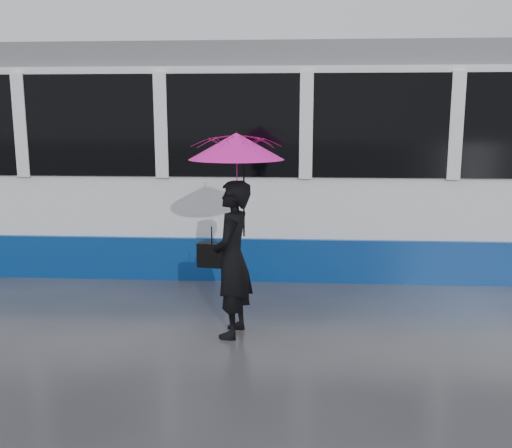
{
  "coord_description": "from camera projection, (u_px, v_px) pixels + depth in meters",
  "views": [
    {
      "loc": [
        1.11,
        -6.61,
        2.32
      ],
      "look_at": [
        0.69,
        -0.15,
        1.1
      ],
      "focal_mm": 40.0,
      "sensor_mm": 36.0,
      "label": 1
    }
  ],
  "objects": [
    {
      "name": "handbag",
      "position": [
        212.0,
        255.0,
        6.05
      ],
      "size": [
        0.31,
        0.17,
        0.44
      ],
      "rotation": [
        0.0,
        0.0,
        -0.15
      ],
      "color": "black",
      "rests_on": "ground"
    },
    {
      "name": "woman",
      "position": [
        232.0,
        259.0,
        6.02
      ],
      "size": [
        0.49,
        0.66,
        1.68
      ],
      "primitive_type": "imported",
      "rotation": [
        0.0,
        0.0,
        -1.72
      ],
      "color": "black",
      "rests_on": "ground"
    },
    {
      "name": "ground",
      "position": [
        201.0,
        309.0,
        6.99
      ],
      "size": [
        90.0,
        90.0,
        0.0
      ],
      "primitive_type": "plane",
      "color": "#28292D",
      "rests_on": "ground"
    },
    {
      "name": "tram",
      "position": [
        89.0,
        160.0,
        9.28
      ],
      "size": [
        26.0,
        2.56,
        3.35
      ],
      "color": "white",
      "rests_on": "ground"
    },
    {
      "name": "rails",
      "position": [
        225.0,
        259.0,
        9.44
      ],
      "size": [
        34.0,
        1.51,
        0.02
      ],
      "color": "#3F3D38",
      "rests_on": "ground"
    },
    {
      "name": "umbrella",
      "position": [
        236.0,
        165.0,
        5.84
      ],
      "size": [
        1.12,
        1.12,
        1.13
      ],
      "rotation": [
        0.0,
        0.0,
        -0.15
      ],
      "color": "#F2144D",
      "rests_on": "ground"
    }
  ]
}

